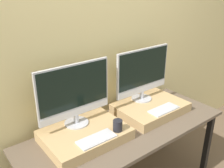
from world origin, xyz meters
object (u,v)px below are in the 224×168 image
Objects in this scene: monitor_left at (75,93)px; keyboard_right at (164,109)px; keyboard_left at (97,139)px; monitor_right at (143,73)px; mug at (118,125)px.

monitor_left is 2.12× the size of keyboard_right.
monitor_right is (0.72, 0.28, 0.26)m from keyboard_left.
keyboard_right is at bearing -21.22° from monitor_left.
mug is at bearing -151.98° from monitor_right.
keyboard_left and keyboard_right have the same top height.
keyboard_left is (-0.00, -0.28, -0.26)m from monitor_left.
monitor_right reaches higher than keyboard_left.
keyboard_left is 0.82m from monitor_right.
monitor_left reaches higher than keyboard_left.
monitor_left is at bearing 158.78° from keyboard_right.
monitor_left is at bearing 90.00° from keyboard_left.
mug is at bearing 180.00° from keyboard_right.
monitor_right is (0.72, 0.00, 0.00)m from monitor_left.
mug is 0.64m from monitor_right.
monitor_right is 0.38m from keyboard_right.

